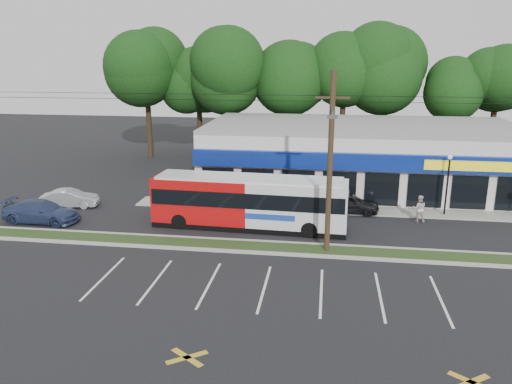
{
  "coord_description": "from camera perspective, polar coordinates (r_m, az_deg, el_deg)",
  "views": [
    {
      "loc": [
        2.82,
        -25.53,
        10.81
      ],
      "look_at": [
        -1.61,
        5.0,
        2.22
      ],
      "focal_mm": 35.0,
      "sensor_mm": 36.0,
      "label": 1
    }
  ],
  "objects": [
    {
      "name": "sidewalk",
      "position": [
        36.23,
        11.33,
        -2.04
      ],
      "size": [
        32.0,
        2.2,
        0.1
      ],
      "primitive_type": "cube",
      "color": "#9E9E93",
      "rests_on": "ground"
    },
    {
      "name": "metrobus",
      "position": [
        31.72,
        -0.76,
        -1.02
      ],
      "size": [
        12.49,
        3.18,
        3.33
      ],
      "rotation": [
        0.0,
        0.0,
        -0.05
      ],
      "color": "#B00D0E",
      "rests_on": "ground"
    },
    {
      "name": "car_silver",
      "position": [
        38.65,
        -20.51,
        -0.69
      ],
      "size": [
        4.18,
        2.14,
        1.31
      ],
      "primitive_type": "imported",
      "rotation": [
        0.0,
        0.0,
        1.77
      ],
      "color": "#A3A5AB",
      "rests_on": "ground"
    },
    {
      "name": "lamp_post",
      "position": [
        36.22,
        21.08,
        1.51
      ],
      "size": [
        0.3,
        0.3,
        4.25
      ],
      "color": "black",
      "rests_on": "ground"
    },
    {
      "name": "ground",
      "position": [
        27.87,
        1.81,
        -7.28
      ],
      "size": [
        120.0,
        120.0,
        0.0
      ],
      "primitive_type": "plane",
      "color": "black",
      "rests_on": "ground"
    },
    {
      "name": "pedestrian_b",
      "position": [
        34.74,
        18.14,
        -1.81
      ],
      "size": [
        0.91,
        0.72,
        1.81
      ],
      "primitive_type": "imported",
      "rotation": [
        0.0,
        0.0,
        3.1
      ],
      "color": "beige",
      "rests_on": "ground"
    },
    {
      "name": "strip_mall",
      "position": [
        42.32,
        11.76,
        4.11
      ],
      "size": [
        25.0,
        12.55,
        5.3
      ],
      "color": "silver",
      "rests_on": "ground"
    },
    {
      "name": "car_blue",
      "position": [
        35.92,
        -23.36,
        -2.06
      ],
      "size": [
        5.13,
        2.23,
        1.47
      ],
      "primitive_type": "imported",
      "rotation": [
        0.0,
        0.0,
        1.54
      ],
      "color": "navy",
      "rests_on": "ground"
    },
    {
      "name": "curb_north",
      "position": [
        29.55,
        2.22,
        -5.78
      ],
      "size": [
        40.0,
        0.25,
        0.14
      ],
      "primitive_type": "cube",
      "color": "#9E9E93",
      "rests_on": "ground"
    },
    {
      "name": "tree_line",
      "position": [
        51.6,
        9.8,
        12.67
      ],
      "size": [
        46.76,
        6.76,
        11.83
      ],
      "color": "black",
      "rests_on": "ground"
    },
    {
      "name": "car_dark",
      "position": [
        35.49,
        10.42,
        -1.2
      ],
      "size": [
        4.4,
        1.89,
        1.48
      ],
      "primitive_type": "imported",
      "rotation": [
        0.0,
        0.0,
        1.54
      ],
      "color": "black",
      "rests_on": "ground"
    },
    {
      "name": "utility_pole",
      "position": [
        27.0,
        8.13,
        3.87
      ],
      "size": [
        50.0,
        2.77,
        10.0
      ],
      "color": "black",
      "rests_on": "ground"
    },
    {
      "name": "curb_south",
      "position": [
        27.98,
        1.84,
        -7.03
      ],
      "size": [
        40.0,
        0.25,
        0.14
      ],
      "primitive_type": "cube",
      "color": "#9E9E93",
      "rests_on": "ground"
    },
    {
      "name": "pedestrian_a",
      "position": [
        34.36,
        6.54,
        -1.23
      ],
      "size": [
        0.83,
        0.78,
        1.9
      ],
      "primitive_type": "imported",
      "rotation": [
        0.0,
        0.0,
        3.78
      ],
      "color": "beige",
      "rests_on": "ground"
    },
    {
      "name": "grass_strip",
      "position": [
        28.76,
        2.04,
        -6.4
      ],
      "size": [
        40.0,
        1.6,
        0.12
      ],
      "primitive_type": "cube",
      "color": "#1E3315",
      "rests_on": "ground"
    }
  ]
}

